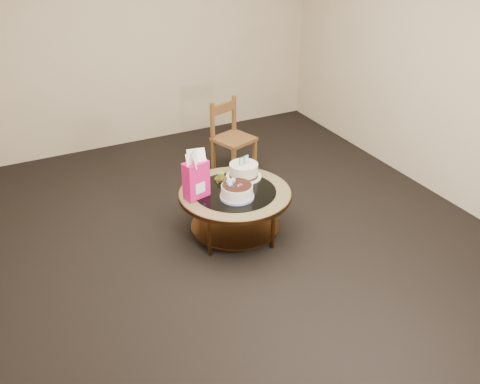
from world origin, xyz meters
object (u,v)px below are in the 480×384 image
dining_chair (232,137)px  coffee_table (235,199)px  decorated_cake (237,192)px  cream_cake (244,171)px  gift_bag (196,175)px

dining_chair → coffee_table: bearing=-132.9°
decorated_cake → cream_cake: bearing=53.9°
decorated_cake → cream_cake: cream_cake is taller
coffee_table → dining_chair: size_ratio=1.23×
cream_cake → dining_chair: dining_chair is taller
coffee_table → cream_cake: size_ratio=3.06×
decorated_cake → gift_bag: gift_bag is taller
decorated_cake → dining_chair: size_ratio=0.36×
cream_cake → dining_chair: 1.03m
cream_cake → coffee_table: bearing=-151.1°
decorated_cake → gift_bag: 0.39m
decorated_cake → dining_chair: (0.58, 1.28, -0.09)m
coffee_table → cream_cake: 0.32m
decorated_cake → dining_chair: dining_chair is taller
coffee_table → dining_chair: (0.54, 1.17, 0.04)m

